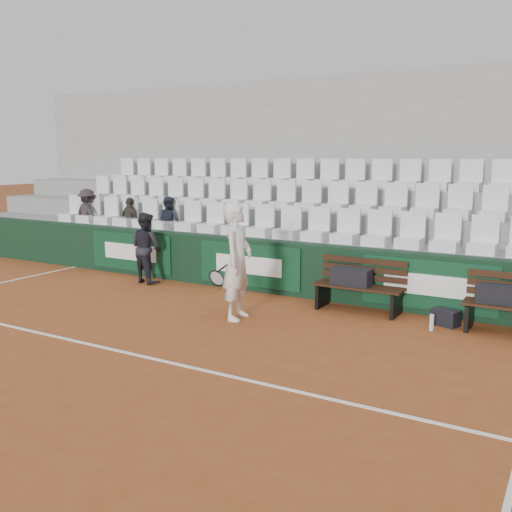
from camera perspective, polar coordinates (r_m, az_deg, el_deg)
The scene contains 21 objects.
ground at distance 8.01m, azimuth -13.80°, elevation -9.17°, with size 80.00×80.00×0.00m, color brown.
court_baseline at distance 8.01m, azimuth -13.80°, elevation -9.15°, with size 18.00×0.06×0.01m, color white.
back_barrier at distance 10.96m, azimuth 0.92°, elevation -0.99°, with size 18.00×0.34×1.00m.
grandstand_tier_front at distance 11.54m, azimuth 2.15°, elevation -0.44°, with size 18.00×0.95×1.00m, color gray.
grandstand_tier_mid at distance 12.34m, azimuth 4.23°, elevation 1.28°, with size 18.00×0.95×1.45m, color gray.
grandstand_tier_back at distance 13.16m, azimuth 6.06°, elevation 2.79°, with size 18.00×0.95×1.90m, color gray.
grandstand_rear_wall at distance 13.64m, azimuth 7.24°, elevation 8.28°, with size 18.00×0.30×4.40m, color #979795.
seat_row_front at distance 11.27m, azimuth 1.76°, elevation 3.50°, with size 11.90×0.44×0.63m, color silver.
seat_row_mid at distance 12.07m, azimuth 3.93°, elevation 6.06°, with size 11.90×0.44×0.63m, color silver.
seat_row_back at distance 12.91m, azimuth 5.84°, elevation 8.28°, with size 11.90×0.44×0.63m, color silver.
bench_left at distance 9.75m, azimuth 10.16°, elevation -4.20°, with size 1.50×0.56×0.45m, color black.
sports_bag_left at distance 9.68m, azimuth 9.49°, elevation -2.05°, with size 0.66×0.28×0.28m, color black.
sports_bag_right at distance 9.11m, azimuth 22.99°, elevation -3.52°, with size 0.59×0.27×0.27m, color black.
sports_bag_ground at distance 9.33m, azimuth 18.39°, elevation -5.86°, with size 0.41×0.25×0.25m, color black.
water_bottle_near at distance 9.90m, azimuth 6.26°, elevation -4.40°, with size 0.08×0.08×0.28m, color silver.
water_bottle_far at distance 9.00m, azimuth 17.15°, elevation -6.37°, with size 0.07×0.07×0.25m, color #B0C1C8.
tennis_player at distance 9.05m, azimuth -1.89°, elevation -0.55°, with size 0.78×0.75×1.87m.
ball_kid at distance 11.92m, azimuth -10.93°, elevation 0.83°, with size 0.71×0.55×1.46m, color black.
spectator_a at distance 14.45m, azimuth -16.57°, elevation 5.77°, with size 0.81×0.47×1.25m, color #292126.
spectator_b at distance 13.50m, azimuth -12.53°, elevation 5.33°, with size 0.64×0.27×1.09m, color #322E28.
spectator_c at distance 12.76m, azimuth -8.79°, elevation 5.35°, with size 0.56×0.44×1.16m, color #1E222D.
Camera 1 is at (5.31, -5.40, 2.59)m, focal length 40.00 mm.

